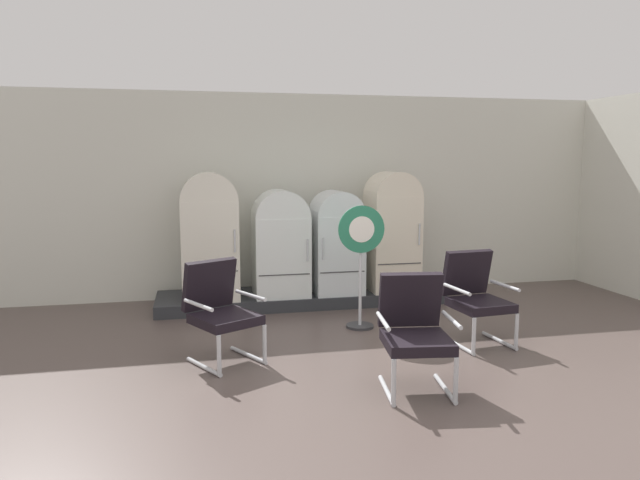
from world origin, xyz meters
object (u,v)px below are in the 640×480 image
refrigerator_0 (210,232)px  armchair_left (220,307)px  refrigerator_1 (280,241)px  sign_stand (361,264)px  armchair_center (414,328)px  refrigerator_2 (336,239)px  armchair_right (475,294)px  refrigerator_3 (392,227)px

refrigerator_0 → armchair_left: size_ratio=1.67×
refrigerator_1 → sign_stand: 1.40m
armchair_center → refrigerator_2: bearing=88.9°
armchair_right → sign_stand: sign_stand is taller
refrigerator_1 → sign_stand: refrigerator_1 is taller
refrigerator_1 → sign_stand: (0.75, -1.18, -0.13)m
refrigerator_0 → armchair_center: bearing=-61.6°
refrigerator_0 → refrigerator_2: bearing=0.8°
refrigerator_3 → armchair_left: bearing=-141.0°
refrigerator_0 → armchair_left: (0.03, -1.94, -0.49)m
sign_stand → refrigerator_2: bearing=89.6°
refrigerator_1 → armchair_right: 2.66m
refrigerator_0 → armchair_right: 3.35m
sign_stand → refrigerator_0: bearing=144.7°
refrigerator_2 → refrigerator_3: 0.79m
refrigerator_1 → armchair_left: (-0.88, -1.95, -0.36)m
armchair_right → armchair_center: bearing=-136.5°
armchair_left → armchair_center: bearing=-33.3°
refrigerator_0 → sign_stand: (1.66, -1.17, -0.26)m
armchair_right → armchair_center: same height
refrigerator_3 → sign_stand: bearing=-123.5°
refrigerator_1 → refrigerator_3: bearing=0.1°
refrigerator_1 → armchair_right: bearing=-47.5°
refrigerator_0 → sign_stand: bearing=-35.3°
refrigerator_3 → sign_stand: refrigerator_3 is taller
armchair_right → refrigerator_1: bearing=132.5°
armchair_right → sign_stand: bearing=143.3°
armchair_center → sign_stand: sign_stand is taller
refrigerator_0 → armchair_center: refrigerator_0 is taller
armchair_center → sign_stand: size_ratio=0.68×
armchair_left → sign_stand: size_ratio=0.68×
sign_stand → armchair_right: bearing=-36.7°
armchair_right → armchair_center: size_ratio=1.00×
refrigerator_3 → armchair_center: (-0.83, -2.98, -0.49)m
refrigerator_2 → armchair_center: (-0.06, -2.99, -0.35)m
refrigerator_2 → sign_stand: size_ratio=0.96×
refrigerator_1 → armchair_right: size_ratio=1.43×
refrigerator_2 → sign_stand: 1.20m
armchair_right → sign_stand: 1.31m
refrigerator_0 → refrigerator_2: 1.67m
refrigerator_0 → sign_stand: size_ratio=1.14×
refrigerator_2 → armchair_center: refrigerator_2 is taller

